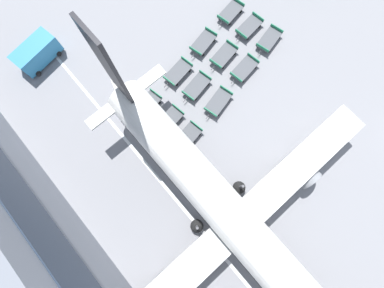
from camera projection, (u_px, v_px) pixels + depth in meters
airplane at (244, 233)px, 20.64m from camera, size 29.41×36.39×13.21m
service_van at (37, 53)px, 26.71m from camera, size 4.91×3.05×2.26m
baggage_dolly_row_near_col_a at (231, 12)px, 28.70m from camera, size 3.82×2.09×0.92m
baggage_dolly_row_near_col_b at (203, 43)px, 27.83m from camera, size 3.82×2.21×0.92m
baggage_dolly_row_near_col_c at (178, 72)px, 27.02m from camera, size 3.82×2.03×0.92m
baggage_dolly_row_near_col_d at (147, 105)px, 26.19m from camera, size 3.82×2.10×0.92m
baggage_dolly_row_mid_a_col_a at (249, 27)px, 28.27m from camera, size 3.80×1.94×0.92m
baggage_dolly_row_mid_a_col_b at (224, 55)px, 27.48m from camera, size 3.82×2.07×0.92m
baggage_dolly_row_mid_a_col_c at (197, 86)px, 26.66m from camera, size 3.82×2.11×0.92m
baggage_dolly_row_mid_a_col_d at (169, 120)px, 25.81m from camera, size 3.81×1.99×0.92m
baggage_dolly_row_mid_b_col_a at (269, 39)px, 27.91m from camera, size 3.82×2.22×0.92m
baggage_dolly_row_mid_b_col_b at (244, 69)px, 27.11m from camera, size 3.81×1.98×0.92m
baggage_dolly_row_mid_b_col_c at (218, 102)px, 26.26m from camera, size 3.82×2.23×0.92m
baggage_dolly_row_mid_b_col_d at (187, 137)px, 25.41m from camera, size 3.82×2.04×0.92m
stand_guidance_stripe at (164, 185)px, 24.81m from camera, size 0.52×37.84×0.01m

